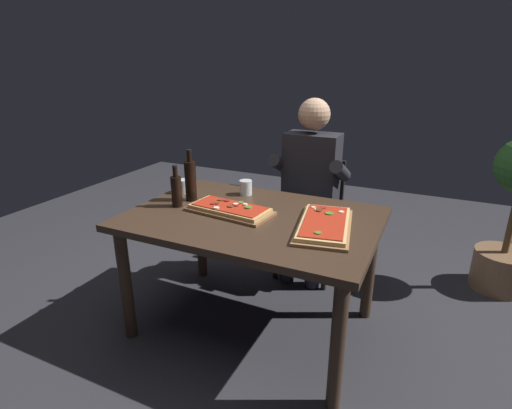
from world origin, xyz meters
The scene contains 10 objects.
ground_plane centered at (0.00, 0.00, 0.00)m, with size 6.40×6.40×0.00m, color #2D2D33.
dining_table centered at (0.00, 0.00, 0.64)m, with size 1.40×0.96×0.74m.
pizza_rectangular_front centered at (-0.14, -0.01, 0.76)m, with size 0.52×0.28×0.05m.
pizza_rectangular_left centered at (0.42, 0.00, 0.76)m, with size 0.36×0.57×0.05m.
wine_bottle_dark centered at (-0.47, -0.05, 0.84)m, with size 0.06×0.06×0.25m.
oil_bottle_amber centered at (-0.46, 0.08, 0.87)m, with size 0.07×0.07×0.32m.
tumbler_near_camera centered at (-0.59, 0.18, 0.78)m, with size 0.08×0.08×0.09m.
tumbler_far_side centered at (-0.20, 0.32, 0.78)m, with size 0.08×0.08×0.10m.
diner_chair centered at (0.10, 0.86, 0.49)m, with size 0.44×0.44×0.87m.
seated_diner centered at (0.10, 0.74, 0.74)m, with size 0.53×0.41×1.33m.
Camera 1 is at (0.91, -1.89, 1.57)m, focal length 28.02 mm.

